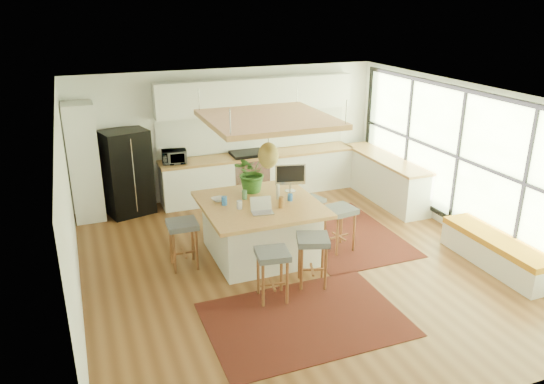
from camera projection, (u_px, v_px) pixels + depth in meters
name	position (u px, v px, depth m)	size (l,w,h in m)	color
floor	(295.00, 264.00, 8.42)	(7.00, 7.00, 0.00)	brown
ceiling	(298.00, 97.00, 7.47)	(7.00, 7.00, 0.00)	white
wall_back	(229.00, 133.00, 11.00)	(6.50, 6.50, 0.00)	white
wall_front	(446.00, 304.00, 4.89)	(6.50, 6.50, 0.00)	white
wall_left	(69.00, 216.00, 6.84)	(7.00, 7.00, 0.00)	white
wall_right	(468.00, 163.00, 9.05)	(7.00, 7.00, 0.00)	white
window_wall	(467.00, 160.00, 9.02)	(0.10, 6.20, 2.60)	black
pantry	(84.00, 163.00, 9.80)	(0.55, 0.60, 2.25)	white
back_counter_base	(259.00, 176.00, 11.23)	(4.20, 0.60, 0.88)	white
back_counter_top	(259.00, 155.00, 11.07)	(4.24, 0.64, 0.05)	#B0783E
backsplash	(254.00, 131.00, 11.17)	(4.20, 0.02, 0.80)	white
upper_cabinets	(256.00, 95.00, 10.75)	(4.20, 0.34, 0.70)	white
range	(248.00, 174.00, 11.12)	(0.76, 0.62, 1.00)	#A5A5AA
right_counter_base	(385.00, 179.00, 11.00)	(0.60, 2.50, 0.88)	white
right_counter_top	(386.00, 158.00, 10.84)	(0.64, 2.54, 0.05)	#B0783E
window_bench	(496.00, 252.00, 8.28)	(0.52, 2.00, 0.50)	white
ceiling_panel	(268.00, 137.00, 7.95)	(1.86, 1.86, 0.80)	#B0783E
rug_near	(305.00, 319.00, 6.98)	(2.60, 1.80, 0.01)	black
rug_right	(343.00, 234.00, 9.48)	(1.80, 2.60, 0.01)	black
fridge	(127.00, 168.00, 10.12)	(0.84, 0.65, 1.68)	black
island	(260.00, 229.00, 8.59)	(1.85, 1.85, 0.93)	#B0783E
stool_near_left	(272.00, 277.00, 7.34)	(0.45, 0.45, 0.76)	#4E5257
stool_near_right	(312.00, 263.00, 7.73)	(0.46, 0.46, 0.78)	#4E5257
stool_right_front	(339.00, 230.00, 8.80)	(0.46, 0.46, 0.77)	#4E5257
stool_right_back	(311.00, 213.00, 9.51)	(0.38, 0.38, 0.64)	#4E5257
stool_left_side	(184.00, 246.00, 8.24)	(0.46, 0.46, 0.78)	#4E5257
laptop	(262.00, 206.00, 7.98)	(0.33, 0.35, 0.25)	#A5A5AA
monitor	(290.00, 177.00, 8.83)	(0.53, 0.19, 0.49)	#A5A5AA
microwave	(174.00, 155.00, 10.39)	(0.48, 0.27, 0.33)	#A5A5AA
island_plant	(252.00, 176.00, 8.84)	(0.63, 0.70, 0.55)	#1E4C19
island_bowl	(218.00, 200.00, 8.48)	(0.22, 0.22, 0.05)	silver
island_bottle_0	(225.00, 199.00, 8.30)	(0.07, 0.07, 0.19)	blue
island_bottle_1	(239.00, 204.00, 8.13)	(0.07, 0.07, 0.19)	white
island_bottle_2	(281.00, 201.00, 8.22)	(0.07, 0.07, 0.19)	brown
island_bottle_3	(279.00, 193.00, 8.56)	(0.07, 0.07, 0.19)	silver
island_bottle_4	(243.00, 194.00, 8.55)	(0.07, 0.07, 0.19)	#487853
island_bottle_5	(291.00, 195.00, 8.48)	(0.07, 0.07, 0.19)	blue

